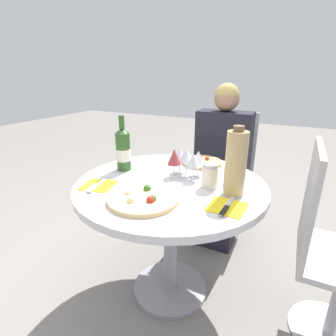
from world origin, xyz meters
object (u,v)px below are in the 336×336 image
seated_diner (219,174)px  pizza_large (144,198)px  dining_table (170,202)px  chair_behind_diner (223,175)px  wine_bottle (123,150)px  chair_empty_side (331,254)px  tall_carafe (236,164)px

seated_diner → pizza_large: seated_diner is taller
dining_table → chair_behind_diner: bearing=85.4°
dining_table → wine_bottle: wine_bottle is taller
dining_table → wine_bottle: (-0.32, 0.05, 0.24)m
seated_diner → chair_empty_side: bearing=138.9°
chair_behind_diner → chair_empty_side: same height
chair_empty_side → tall_carafe: 0.61m
seated_diner → tall_carafe: (0.26, -0.71, 0.34)m
pizza_large → chair_behind_diner: bearing=85.6°
dining_table → tall_carafe: size_ratio=3.05×
dining_table → wine_bottle: size_ratio=3.13×
chair_behind_diner → tall_carafe: (0.26, -0.86, 0.40)m
chair_empty_side → pizza_large: 0.90m
seated_diner → pizza_large: (-0.08, -0.95, 0.20)m
dining_table → wine_bottle: 0.40m
chair_behind_diner → tall_carafe: bearing=106.5°
dining_table → chair_behind_diner: (0.07, 0.85, -0.13)m
seated_diner → wine_bottle: 0.83m
seated_diner → wine_bottle: size_ratio=3.76×
seated_diner → pizza_large: size_ratio=3.69×
seated_diner → tall_carafe: seated_diner is taller
seated_diner → tall_carafe: bearing=109.7°
chair_behind_diner → pizza_large: size_ratio=3.00×
chair_empty_side → seated_diner: bearing=-131.1°
chair_empty_side → tall_carafe: bearing=-77.6°
seated_diner → pizza_large: 0.97m
dining_table → chair_empty_side: (0.77, 0.09, -0.13)m
chair_behind_diner → wine_bottle: size_ratio=3.05×
dining_table → wine_bottle: bearing=171.9°
dining_table → pizza_large: pizza_large is taller
chair_behind_diner → pizza_large: (-0.08, -1.10, 0.26)m
pizza_large → tall_carafe: (0.34, 0.23, 0.14)m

